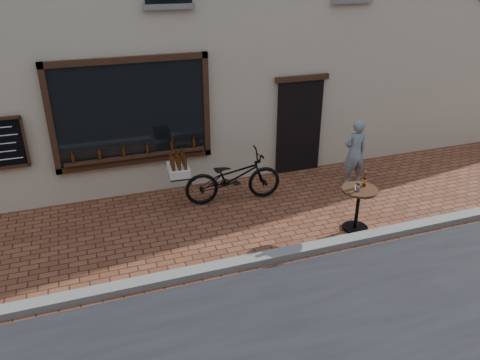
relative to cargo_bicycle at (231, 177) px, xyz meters
name	(u,v)px	position (x,y,z in m)	size (l,w,h in m)	color
ground	(284,264)	(0.10, -2.50, -0.55)	(90.00, 90.00, 0.00)	#5C2F1D
kerb	(279,255)	(0.10, -2.30, -0.49)	(90.00, 0.25, 0.12)	slate
cargo_bicycle	(231,177)	(0.00, 0.00, 0.00)	(2.40, 0.87, 1.15)	black
bistro_table	(358,200)	(1.87, -1.89, 0.06)	(0.66, 0.66, 1.14)	black
pedestrian	(355,152)	(2.88, -0.11, 0.21)	(0.55, 0.36, 1.52)	slate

